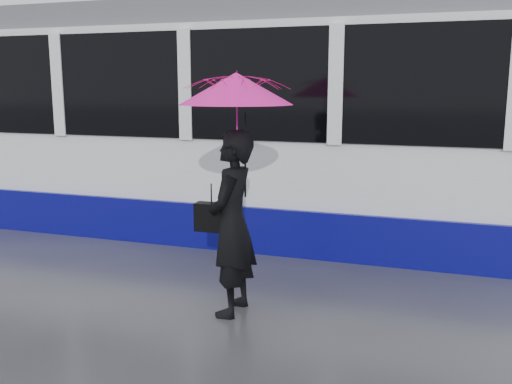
% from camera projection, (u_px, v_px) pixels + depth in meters
% --- Properties ---
extents(ground, '(90.00, 90.00, 0.00)m').
position_uv_depth(ground, '(191.00, 281.00, 6.52)').
color(ground, '#2E2F34').
rests_on(ground, ground).
extents(rails, '(34.00, 1.51, 0.02)m').
position_uv_depth(rails, '(260.00, 229.00, 8.84)').
color(rails, '#3F3D38').
rests_on(rails, ground).
extents(tram, '(26.00, 2.56, 3.35)m').
position_uv_depth(tram, '(387.00, 126.00, 7.95)').
color(tram, white).
rests_on(tram, ground).
extents(woman, '(0.44, 0.66, 1.79)m').
position_uv_depth(woman, '(232.00, 224.00, 5.45)').
color(woman, black).
rests_on(woman, ground).
extents(umbrella, '(1.07, 1.07, 1.21)m').
position_uv_depth(umbrella, '(236.00, 111.00, 5.24)').
color(umbrella, '#E4135E').
rests_on(umbrella, ground).
extents(handbag, '(0.32, 0.15, 0.46)m').
position_uv_depth(handbag, '(212.00, 217.00, 5.53)').
color(handbag, black).
rests_on(handbag, ground).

